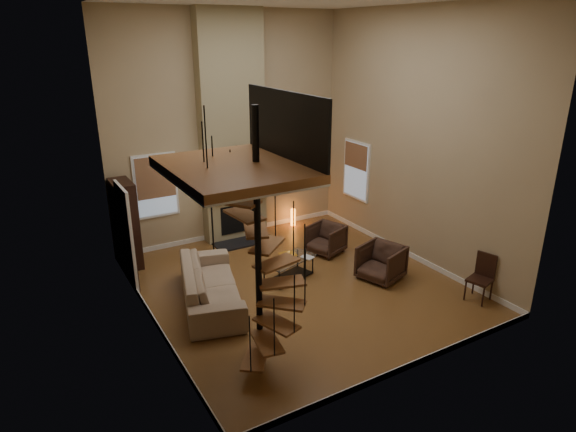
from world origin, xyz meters
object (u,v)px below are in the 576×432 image
armchair_near (328,238)px  floor_lamp (211,202)px  coffee_table (289,266)px  sofa (210,284)px  accent_lamp (293,217)px  side_chair (482,275)px  hutch (126,225)px  armchair_far (383,262)px

armchair_near → floor_lamp: floor_lamp is taller
coffee_table → floor_lamp: floor_lamp is taller
sofa → accent_lamp: bearing=-36.4°
accent_lamp → side_chair: side_chair is taller
accent_lamp → hutch: bearing=-177.5°
accent_lamp → side_chair: bearing=-77.8°
side_chair → coffee_table: bearing=136.6°
armchair_near → side_chair: (1.31, -3.36, 0.17)m
armchair_far → side_chair: side_chair is taller
armchair_far → coffee_table: 2.01m
armchair_far → coffee_table: size_ratio=0.67×
armchair_far → side_chair: (1.03, -1.70, 0.17)m
sofa → armchair_far: bearing=-87.5°
armchair_near → side_chair: side_chair is taller
armchair_far → sofa: bearing=-121.6°
floor_lamp → armchair_far: bearing=-43.0°
armchair_near → hutch: bearing=-131.9°
hutch → accent_lamp: size_ratio=4.36×
armchair_near → coffee_table: (-1.49, -0.72, -0.07)m
floor_lamp → accent_lamp: (2.68, 0.94, -1.16)m
floor_lamp → coffee_table: bearing=-58.4°
armchair_far → coffee_table: armchair_far is taller
hutch → armchair_near: size_ratio=2.59×
coffee_table → side_chair: side_chair is taller
armchair_near → armchair_far: armchair_far is taller
sofa → side_chair: (4.62, -2.54, 0.13)m
armchair_far → floor_lamp: size_ratio=0.50×
armchair_near → coffee_table: 1.65m
armchair_near → side_chair: 3.61m
coffee_table → hutch: bearing=138.7°
side_chair → accent_lamp: bearing=102.2°
armchair_near → side_chair: size_ratio=0.83×
side_chair → hutch: bearing=137.7°
hutch → armchair_far: size_ratio=2.34×
hutch → armchair_near: 4.61m
coffee_table → armchair_near: bearing=25.9°
sofa → armchair_near: (3.31, 0.82, -0.04)m
hutch → floor_lamp: hutch is taller
hutch → floor_lamp: bearing=-23.4°
side_chair → floor_lamp: bearing=131.6°
hutch → armchair_near: bearing=-21.8°
hutch → accent_lamp: bearing=2.5°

